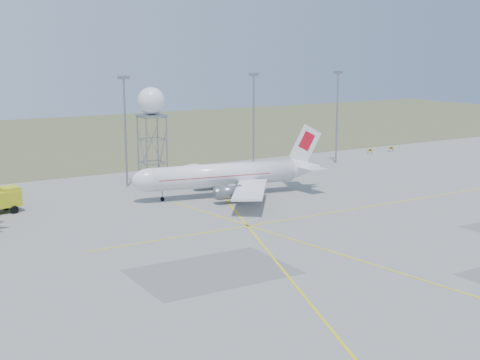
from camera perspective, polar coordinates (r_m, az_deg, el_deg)
ground at (r=78.56m, az=16.22°, el=-8.09°), size 400.00×400.00×0.00m
grass_strip at (r=199.06m, az=-14.89°, el=3.47°), size 400.00×120.00×0.03m
mast_b at (r=124.83m, az=-9.78°, el=4.90°), size 2.20×0.50×20.50m
mast_c at (r=137.54m, az=1.17°, el=5.62°), size 2.20×0.50×20.50m
mast_d at (r=150.46m, az=8.29°, el=5.98°), size 2.20×0.50×20.50m
taxi_sign_near at (r=166.44m, az=11.02°, el=2.50°), size 1.60×0.17×1.20m
taxi_sign_far at (r=171.19m, az=12.76°, el=2.67°), size 1.60×0.17×1.20m
airliner_main at (r=116.24m, az=-1.18°, el=0.42°), size 35.05×33.65×11.96m
radar_tower at (r=125.28m, az=-7.52°, el=4.18°), size 5.08×5.08×18.40m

